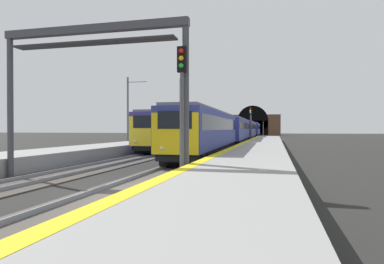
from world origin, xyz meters
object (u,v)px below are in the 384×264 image
(train_adjacent_platform, at_px, (210,129))
(overhead_signal_gantry, at_px, (92,62))
(train_main_approaching, at_px, (242,129))
(railway_signal_far, at_px, (263,127))
(railway_signal_near, at_px, (182,102))
(railway_signal_mid, at_px, (251,122))
(catenary_mast_near, at_px, (128,112))

(train_adjacent_platform, distance_m, overhead_signal_gantry, 41.31)
(train_main_approaching, xyz_separation_m, railway_signal_far, (49.73, -1.81, 0.54))
(railway_signal_near, height_order, overhead_signal_gantry, overhead_signal_gantry)
(railway_signal_near, relative_size, overhead_signal_gantry, 0.64)
(railway_signal_near, distance_m, railway_signal_mid, 39.35)
(railway_signal_mid, distance_m, overhead_signal_gantry, 39.34)
(railway_signal_mid, bearing_deg, train_main_approaching, -160.16)
(catenary_mast_near, bearing_deg, railway_signal_near, -150.93)
(train_main_approaching, height_order, railway_signal_near, railway_signal_near)
(railway_signal_near, relative_size, catenary_mast_near, 0.67)
(catenary_mast_near, bearing_deg, overhead_signal_gantry, -159.08)
(catenary_mast_near, bearing_deg, train_adjacent_platform, -20.60)
(train_adjacent_platform, distance_m, railway_signal_far, 53.12)
(train_adjacent_platform, height_order, overhead_signal_gantry, overhead_signal_gantry)
(train_adjacent_platform, relative_size, railway_signal_mid, 10.18)
(railway_signal_mid, bearing_deg, train_adjacent_platform, -107.09)
(train_main_approaching, distance_m, train_adjacent_platform, 5.74)
(railway_signal_near, xyz_separation_m, overhead_signal_gantry, (0.29, 4.27, 1.88))
(railway_signal_far, height_order, catenary_mast_near, catenary_mast_near)
(railway_signal_far, height_order, overhead_signal_gantry, overhead_signal_gantry)
(overhead_signal_gantry, bearing_deg, train_main_approaching, -3.19)
(railway_signal_far, bearing_deg, railway_signal_mid, 0.00)
(railway_signal_mid, height_order, overhead_signal_gantry, overhead_signal_gantry)
(railway_signal_near, distance_m, overhead_signal_gantry, 4.68)
(train_main_approaching, bearing_deg, railway_signal_mid, 18.85)
(train_main_approaching, relative_size, railway_signal_near, 14.14)
(railway_signal_near, xyz_separation_m, catenary_mast_near, (23.92, 13.30, 0.94))
(train_adjacent_platform, bearing_deg, railway_signal_far, 173.57)
(railway_signal_mid, bearing_deg, catenary_mast_near, -40.77)
(train_adjacent_platform, height_order, railway_signal_near, railway_signal_near)
(train_main_approaching, bearing_deg, train_adjacent_platform, -59.89)
(train_adjacent_platform, xyz_separation_m, overhead_signal_gantry, (-41.13, -2.46, 3.05))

